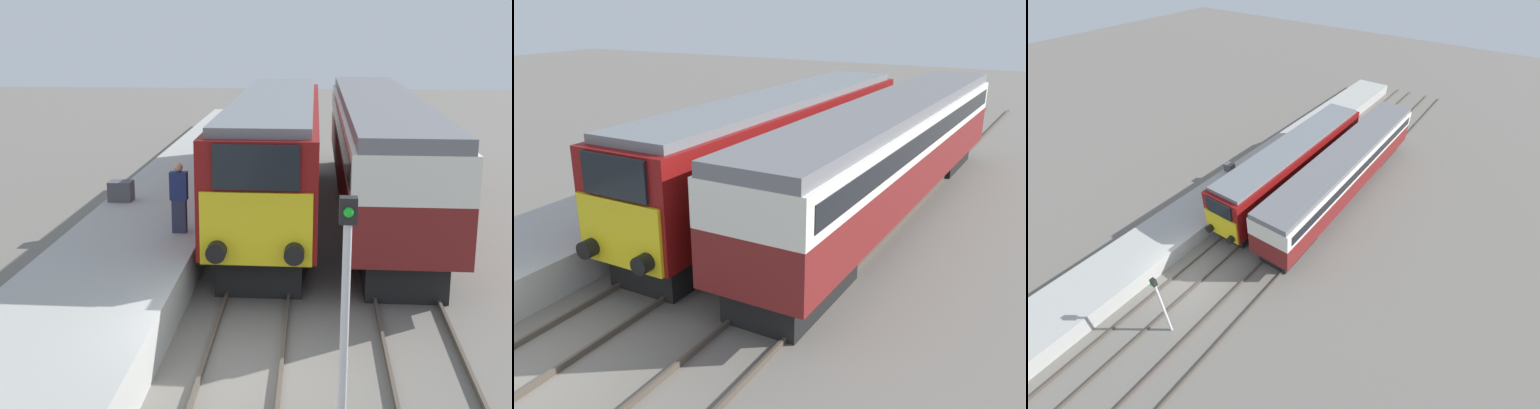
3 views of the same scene
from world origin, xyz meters
TOP-DOWN VIEW (x-y plane):
  - platform_left at (-3.30, 8.00)m, footprint 3.50×50.00m
  - rails_near_track at (0.00, 5.00)m, footprint 1.51×60.00m
  - rails_far_track at (3.40, 5.00)m, footprint 1.50×60.00m
  - locomotive at (0.00, 10.80)m, footprint 2.70×15.73m
  - passenger_carriage at (3.40, 12.33)m, footprint 2.75×18.28m
  - person_on_platform at (-2.15, 5.56)m, footprint 0.44×0.26m
  - luggage_crate at (-4.54, 8.75)m, footprint 0.70×0.56m

SIDE VIEW (x-z plane):
  - rails_near_track at x=0.00m, z-range 0.00..0.14m
  - rails_far_track at x=3.40m, z-range 0.00..0.14m
  - platform_left at x=-3.30m, z-range 0.00..1.01m
  - luggage_crate at x=-4.54m, z-range 1.01..1.61m
  - person_on_platform at x=-2.15m, z-range 1.01..2.82m
  - locomotive at x=0.00m, z-range 0.25..4.24m
  - passenger_carriage at x=3.40m, z-range 0.42..4.27m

